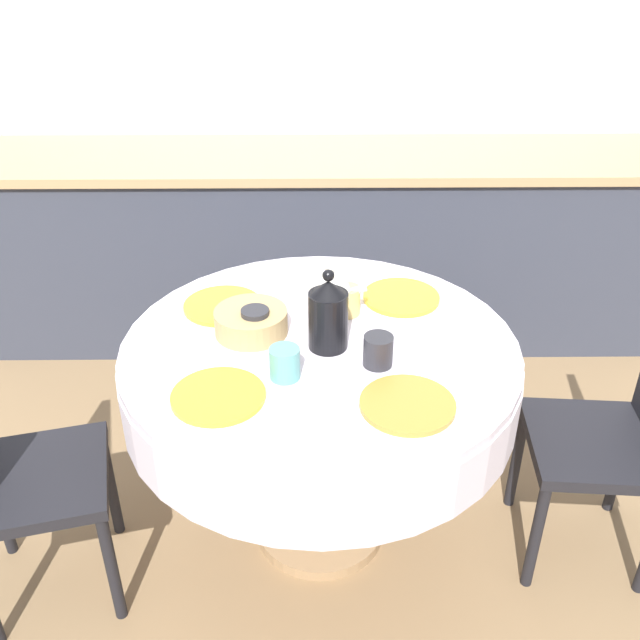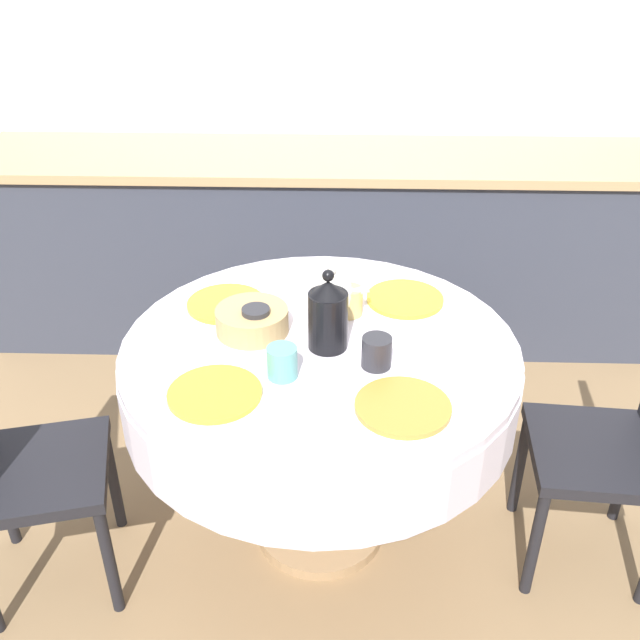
# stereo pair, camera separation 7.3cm
# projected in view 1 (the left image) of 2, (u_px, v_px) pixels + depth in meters

# --- Properties ---
(ground_plane) EXTENTS (12.00, 12.00, 0.00)m
(ground_plane) POSITION_uv_depth(u_px,v_px,m) (320.00, 529.00, 2.50)
(ground_plane) COLOR #8E704C
(wall_back) EXTENTS (7.00, 0.05, 2.60)m
(wall_back) POSITION_uv_depth(u_px,v_px,m) (316.00, 48.00, 3.29)
(wall_back) COLOR silver
(wall_back) RESTS_ON ground_plane
(kitchen_counter) EXTENTS (3.24, 0.64, 0.91)m
(kitchen_counter) POSITION_uv_depth(u_px,v_px,m) (317.00, 246.00, 3.43)
(kitchen_counter) COLOR #383D4C
(kitchen_counter) RESTS_ON ground_plane
(dining_table) EXTENTS (1.18, 1.18, 0.78)m
(dining_table) POSITION_uv_depth(u_px,v_px,m) (320.00, 379.00, 2.16)
(dining_table) COLOR tan
(dining_table) RESTS_ON ground_plane
(chair_left) EXTENTS (0.43, 0.43, 0.91)m
(chair_left) POSITION_uv_depth(u_px,v_px,m) (624.00, 428.00, 2.18)
(chair_left) COLOR black
(chair_left) RESTS_ON ground_plane
(chair_right) EXTENTS (0.49, 0.49, 0.91)m
(chair_right) POSITION_uv_depth(u_px,v_px,m) (4.00, 467.00, 2.03)
(chair_right) COLOR black
(chair_right) RESTS_ON ground_plane
(plate_near_left) EXTENTS (0.25, 0.25, 0.01)m
(plate_near_left) POSITION_uv_depth(u_px,v_px,m) (218.00, 396.00, 1.86)
(plate_near_left) COLOR yellow
(plate_near_left) RESTS_ON dining_table
(cup_near_left) EXTENTS (0.08, 0.08, 0.09)m
(cup_near_left) POSITION_uv_depth(u_px,v_px,m) (285.00, 363.00, 1.93)
(cup_near_left) COLOR #5BA39E
(cup_near_left) RESTS_ON dining_table
(plate_near_right) EXTENTS (0.25, 0.25, 0.01)m
(plate_near_right) POSITION_uv_depth(u_px,v_px,m) (407.00, 404.00, 1.83)
(plate_near_right) COLOR orange
(plate_near_right) RESTS_ON dining_table
(cup_near_right) EXTENTS (0.08, 0.08, 0.09)m
(cup_near_right) POSITION_uv_depth(u_px,v_px,m) (378.00, 351.00, 1.98)
(cup_near_right) COLOR #28282D
(cup_near_right) RESTS_ON dining_table
(plate_far_left) EXTENTS (0.25, 0.25, 0.01)m
(plate_far_left) POSITION_uv_depth(u_px,v_px,m) (223.00, 305.00, 2.27)
(plate_far_left) COLOR yellow
(plate_far_left) RESTS_ON dining_table
(cup_far_left) EXTENTS (0.08, 0.08, 0.09)m
(cup_far_left) POSITION_uv_depth(u_px,v_px,m) (256.00, 323.00, 2.11)
(cup_far_left) COLOR #28282D
(cup_far_left) RESTS_ON dining_table
(plate_far_right) EXTENTS (0.25, 0.25, 0.01)m
(plate_far_right) POSITION_uv_depth(u_px,v_px,m) (401.00, 297.00, 2.32)
(plate_far_right) COLOR yellow
(plate_far_right) RESTS_ON dining_table
(cup_far_right) EXTENTS (0.08, 0.08, 0.09)m
(cup_far_right) POSITION_uv_depth(u_px,v_px,m) (347.00, 301.00, 2.22)
(cup_far_right) COLOR #DBB766
(cup_far_right) RESTS_ON dining_table
(coffee_carafe) EXTENTS (0.11, 0.11, 0.25)m
(coffee_carafe) POSITION_uv_depth(u_px,v_px,m) (328.00, 315.00, 2.03)
(coffee_carafe) COLOR black
(coffee_carafe) RESTS_ON dining_table
(teapot) EXTENTS (0.18, 0.13, 0.18)m
(teapot) POSITION_uv_depth(u_px,v_px,m) (330.00, 293.00, 2.20)
(teapot) COLOR silver
(teapot) RESTS_ON dining_table
(bread_basket) EXTENTS (0.22, 0.22, 0.08)m
(bread_basket) POSITION_uv_depth(u_px,v_px,m) (251.00, 322.00, 2.13)
(bread_basket) COLOR tan
(bread_basket) RESTS_ON dining_table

